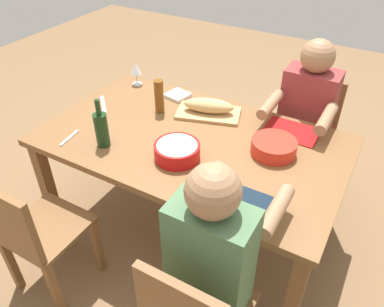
{
  "coord_description": "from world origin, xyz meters",
  "views": [
    {
      "loc": [
        -0.91,
        1.59,
        2.0
      ],
      "look_at": [
        0.0,
        0.0,
        0.63
      ],
      "focal_mm": 35.54,
      "sensor_mm": 36.0,
      "label": 1
    }
  ],
  "objects_px": {
    "bread_loaf": "(209,106)",
    "beer_bottle": "(159,96)",
    "chair_near_left": "(306,129)",
    "serving_bowl_pasta": "(177,150)",
    "wine_glass": "(136,69)",
    "dining_table": "(192,149)",
    "napkin_stack": "(178,95)",
    "serving_bowl_salad": "(274,146)",
    "diner_far_left": "(214,255)",
    "wine_bottle": "(102,129)",
    "diner_near_left": "(304,115)",
    "chair_far_right": "(32,232)",
    "cutting_board": "(208,113)"
  },
  "relations": [
    {
      "from": "bread_loaf",
      "to": "beer_bottle",
      "type": "relative_size",
      "value": 1.45
    },
    {
      "from": "chair_near_left",
      "to": "serving_bowl_pasta",
      "type": "relative_size",
      "value": 3.4
    },
    {
      "from": "bread_loaf",
      "to": "wine_glass",
      "type": "distance_m",
      "value": 0.67
    },
    {
      "from": "dining_table",
      "to": "napkin_stack",
      "type": "relative_size",
      "value": 12.55
    },
    {
      "from": "serving_bowl_pasta",
      "to": "serving_bowl_salad",
      "type": "bearing_deg",
      "value": -145.82
    },
    {
      "from": "diner_far_left",
      "to": "wine_bottle",
      "type": "xyz_separation_m",
      "value": [
        0.89,
        -0.35,
        0.15
      ]
    },
    {
      "from": "diner_near_left",
      "to": "serving_bowl_pasta",
      "type": "xyz_separation_m",
      "value": [
        0.46,
        0.86,
        0.09
      ]
    },
    {
      "from": "chair_near_left",
      "to": "napkin_stack",
      "type": "distance_m",
      "value": 0.97
    },
    {
      "from": "chair_far_right",
      "to": "dining_table",
      "type": "bearing_deg",
      "value": -119.93
    },
    {
      "from": "cutting_board",
      "to": "wine_glass",
      "type": "distance_m",
      "value": 0.67
    },
    {
      "from": "napkin_stack",
      "to": "bread_loaf",
      "type": "bearing_deg",
      "value": 160.4
    },
    {
      "from": "napkin_stack",
      "to": "wine_glass",
      "type": "bearing_deg",
      "value": -2.95
    },
    {
      "from": "bread_loaf",
      "to": "wine_bottle",
      "type": "height_order",
      "value": "wine_bottle"
    },
    {
      "from": "bread_loaf",
      "to": "beer_bottle",
      "type": "distance_m",
      "value": 0.32
    },
    {
      "from": "diner_near_left",
      "to": "napkin_stack",
      "type": "bearing_deg",
      "value": 17.72
    },
    {
      "from": "bread_loaf",
      "to": "wine_bottle",
      "type": "distance_m",
      "value": 0.7
    },
    {
      "from": "dining_table",
      "to": "wine_glass",
      "type": "bearing_deg",
      "value": -30.55
    },
    {
      "from": "diner_near_left",
      "to": "beer_bottle",
      "type": "relative_size",
      "value": 5.45
    },
    {
      "from": "dining_table",
      "to": "beer_bottle",
      "type": "relative_size",
      "value": 7.98
    },
    {
      "from": "diner_near_left",
      "to": "dining_table",
      "type": "bearing_deg",
      "value": 53.61
    },
    {
      "from": "diner_far_left",
      "to": "serving_bowl_salad",
      "type": "height_order",
      "value": "diner_far_left"
    },
    {
      "from": "diner_near_left",
      "to": "serving_bowl_salad",
      "type": "xyz_separation_m",
      "value": [
        0.02,
        0.56,
        0.09
      ]
    },
    {
      "from": "chair_far_right",
      "to": "wine_bottle",
      "type": "xyz_separation_m",
      "value": [
        -0.08,
        -0.53,
        0.37
      ]
    },
    {
      "from": "serving_bowl_pasta",
      "to": "dining_table",
      "type": "bearing_deg",
      "value": -83.84
    },
    {
      "from": "dining_table",
      "to": "chair_far_right",
      "type": "relative_size",
      "value": 2.07
    },
    {
      "from": "diner_far_left",
      "to": "wine_glass",
      "type": "xyz_separation_m",
      "value": [
        1.18,
        -1.07,
        0.16
      ]
    },
    {
      "from": "beer_bottle",
      "to": "bread_loaf",
      "type": "bearing_deg",
      "value": -156.93
    },
    {
      "from": "diner_far_left",
      "to": "serving_bowl_salad",
      "type": "xyz_separation_m",
      "value": [
        0.02,
        -0.75,
        0.09
      ]
    },
    {
      "from": "serving_bowl_pasta",
      "to": "wine_bottle",
      "type": "relative_size",
      "value": 0.86
    },
    {
      "from": "chair_far_right",
      "to": "bread_loaf",
      "type": "xyz_separation_m",
      "value": [
        -0.44,
        -1.13,
        0.32
      ]
    },
    {
      "from": "chair_far_right",
      "to": "diner_near_left",
      "type": "relative_size",
      "value": 0.71
    },
    {
      "from": "chair_near_left",
      "to": "bread_loaf",
      "type": "bearing_deg",
      "value": 46.28
    },
    {
      "from": "chair_near_left",
      "to": "bread_loaf",
      "type": "height_order",
      "value": "same"
    },
    {
      "from": "chair_far_right",
      "to": "bread_loaf",
      "type": "relative_size",
      "value": 2.66
    },
    {
      "from": "diner_far_left",
      "to": "cutting_board",
      "type": "relative_size",
      "value": 3.0
    },
    {
      "from": "dining_table",
      "to": "wine_glass",
      "type": "distance_m",
      "value": 0.83
    },
    {
      "from": "napkin_stack",
      "to": "beer_bottle",
      "type": "bearing_deg",
      "value": 91.03
    },
    {
      "from": "diner_far_left",
      "to": "chair_near_left",
      "type": "distance_m",
      "value": 1.51
    },
    {
      "from": "bread_loaf",
      "to": "napkin_stack",
      "type": "distance_m",
      "value": 0.32
    },
    {
      "from": "chair_far_right",
      "to": "beer_bottle",
      "type": "xyz_separation_m",
      "value": [
        -0.15,
        -1.0,
        0.37
      ]
    },
    {
      "from": "dining_table",
      "to": "cutting_board",
      "type": "distance_m",
      "value": 0.3
    },
    {
      "from": "serving_bowl_salad",
      "to": "dining_table",
      "type": "bearing_deg",
      "value": 12.04
    },
    {
      "from": "chair_far_right",
      "to": "cutting_board",
      "type": "height_order",
      "value": "chair_far_right"
    },
    {
      "from": "chair_near_left",
      "to": "cutting_board",
      "type": "distance_m",
      "value": 0.81
    },
    {
      "from": "dining_table",
      "to": "diner_near_left",
      "type": "xyz_separation_m",
      "value": [
        -0.48,
        -0.66,
        0.04
      ]
    },
    {
      "from": "wine_glass",
      "to": "cutting_board",
      "type": "bearing_deg",
      "value": 169.32
    },
    {
      "from": "dining_table",
      "to": "chair_far_right",
      "type": "bearing_deg",
      "value": 60.07
    },
    {
      "from": "serving_bowl_salad",
      "to": "wine_bottle",
      "type": "height_order",
      "value": "wine_bottle"
    },
    {
      "from": "dining_table",
      "to": "napkin_stack",
      "type": "bearing_deg",
      "value": -49.31
    },
    {
      "from": "diner_far_left",
      "to": "wine_bottle",
      "type": "distance_m",
      "value": 0.97
    }
  ]
}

